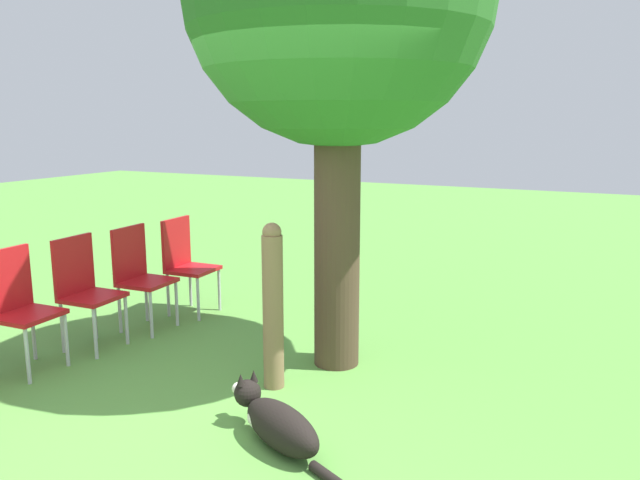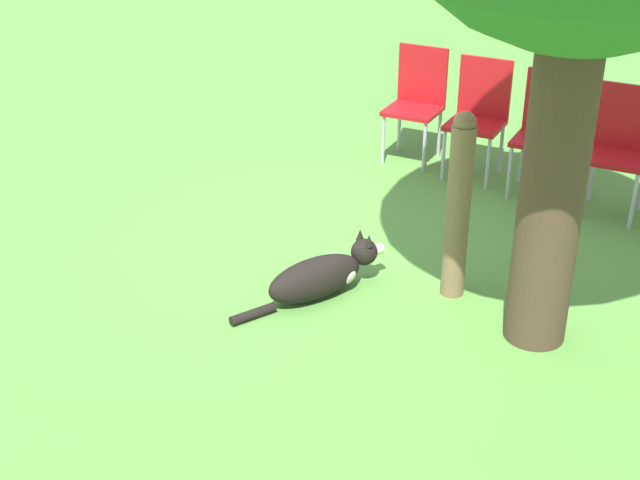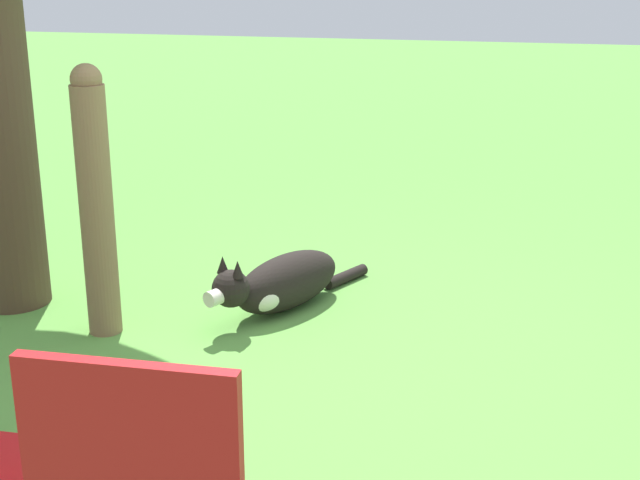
% 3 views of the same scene
% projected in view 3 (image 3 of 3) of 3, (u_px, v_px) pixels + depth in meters
% --- Properties ---
extents(ground_plane, '(30.00, 30.00, 0.00)m').
position_uv_depth(ground_plane, '(240.00, 354.00, 3.93)').
color(ground_plane, '#56933D').
extents(dog, '(1.06, 0.59, 0.36)m').
position_uv_depth(dog, '(280.00, 283.00, 4.37)').
color(dog, black).
rests_on(dog, ground_plane).
extents(fence_post, '(0.15, 0.15, 1.24)m').
position_uv_depth(fence_post, '(96.00, 202.00, 3.98)').
color(fence_post, '#846647').
rests_on(fence_post, ground_plane).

